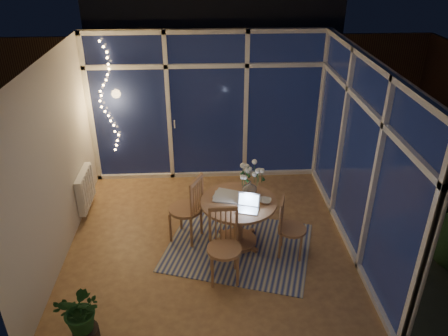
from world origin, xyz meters
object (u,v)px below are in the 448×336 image
(dining_table, at_px, (238,222))
(laptop, at_px, (247,203))
(chair_right, at_px, (292,228))
(potted_plant, at_px, (82,314))
(chair_left, at_px, (185,208))
(flower_vase, at_px, (250,188))
(chair_front, at_px, (224,247))

(dining_table, bearing_deg, laptop, -68.71)
(chair_right, bearing_deg, dining_table, 84.01)
(potted_plant, bearing_deg, chair_left, 59.34)
(flower_vase, bearing_deg, chair_left, -179.84)
(dining_table, distance_m, potted_plant, 2.39)
(flower_vase, relative_size, potted_plant, 0.28)
(laptop, bearing_deg, chair_left, 171.28)
(chair_right, distance_m, laptop, 0.72)
(flower_vase, distance_m, potted_plant, 2.65)
(potted_plant, bearing_deg, flower_vase, 42.17)
(chair_front, bearing_deg, laptop, 55.06)
(chair_left, relative_size, chair_front, 1.06)
(chair_front, distance_m, potted_plant, 1.78)
(dining_table, bearing_deg, flower_vase, 44.53)
(dining_table, distance_m, flower_vase, 0.51)
(chair_left, distance_m, chair_right, 1.50)
(dining_table, height_order, flower_vase, flower_vase)
(dining_table, distance_m, laptop, 0.53)
(chair_right, xyz_separation_m, potted_plant, (-2.48, -1.32, -0.06))
(laptop, relative_size, potted_plant, 0.39)
(chair_front, height_order, laptop, chair_front)
(flower_vase, height_order, potted_plant, flower_vase)
(flower_vase, bearing_deg, chair_right, -39.05)
(dining_table, distance_m, chair_right, 0.76)
(chair_right, distance_m, potted_plant, 2.81)
(laptop, xyz_separation_m, potted_plant, (-1.87, -1.36, -0.44))
(chair_front, xyz_separation_m, flower_vase, (0.40, 0.87, 0.32))
(chair_front, height_order, flower_vase, chair_front)
(chair_left, relative_size, flower_vase, 4.97)
(laptop, height_order, flower_vase, laptop)
(potted_plant, bearing_deg, chair_front, 29.79)
(chair_front, xyz_separation_m, potted_plant, (-1.54, -0.88, -0.11))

